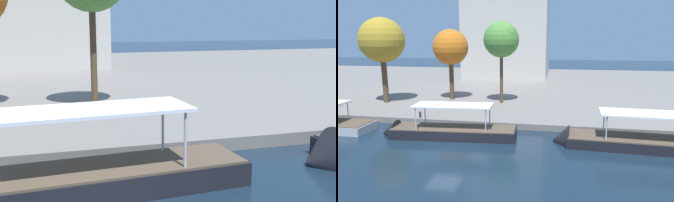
# 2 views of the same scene
# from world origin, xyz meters

# --- Properties ---
(dock_promenade) EXTENTS (120.00, 55.00, 0.62)m
(dock_promenade) POSITION_xyz_m (0.00, 34.68, 0.31)
(dock_promenade) COLOR slate
(dock_promenade) RESTS_ON ground_plane
(tour_boat_1) EXTENTS (12.58, 3.59, 4.06)m
(tour_boat_1) POSITION_xyz_m (-1.44, 3.85, 0.34)
(tour_boat_1) COLOR black
(tour_boat_1) RESTS_ON ground_plane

